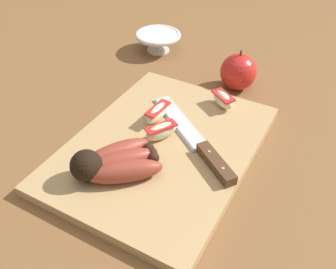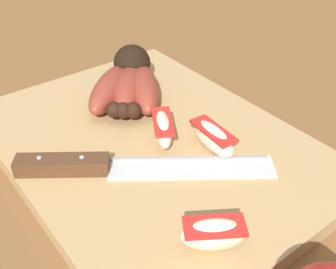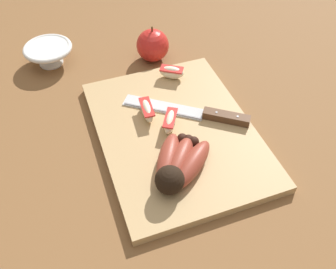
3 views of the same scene
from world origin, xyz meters
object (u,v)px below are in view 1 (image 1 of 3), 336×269
(apple_wedge_middle, at_px, (160,131))
(chefs_knife, at_px, (201,148))
(whole_apple, at_px, (238,72))
(apple_wedge_far, at_px, (158,112))
(apple_wedge_near, at_px, (223,99))
(banana_bunch, at_px, (113,162))
(ceramic_bowl, at_px, (158,40))

(apple_wedge_middle, bearing_deg, chefs_knife, 94.21)
(chefs_knife, relative_size, whole_apple, 2.56)
(apple_wedge_far, distance_m, whole_apple, 0.23)
(apple_wedge_near, relative_size, whole_apple, 0.65)
(banana_bunch, xyz_separation_m, apple_wedge_near, (-0.27, 0.09, -0.00))
(chefs_knife, xyz_separation_m, ceramic_bowl, (-0.33, -0.28, 0.00))
(chefs_knife, relative_size, apple_wedge_middle, 3.67)
(apple_wedge_far, bearing_deg, apple_wedge_near, 137.84)
(apple_wedge_middle, bearing_deg, ceramic_bowl, -149.31)
(banana_bunch, height_order, apple_wedge_far, banana_bunch)
(apple_wedge_near, relative_size, apple_wedge_middle, 0.94)
(chefs_knife, bearing_deg, apple_wedge_middle, -85.79)
(banana_bunch, bearing_deg, apple_wedge_near, 161.93)
(apple_wedge_far, bearing_deg, apple_wedge_middle, 34.66)
(ceramic_bowl, bearing_deg, apple_wedge_far, 30.00)
(banana_bunch, relative_size, whole_apple, 1.54)
(chefs_knife, height_order, apple_wedge_middle, apple_wedge_middle)
(chefs_knife, bearing_deg, apple_wedge_near, -172.22)
(apple_wedge_middle, xyz_separation_m, apple_wedge_far, (-0.05, -0.03, -0.00))
(apple_wedge_far, xyz_separation_m, ceramic_bowl, (-0.29, -0.17, -0.01))
(apple_wedge_middle, height_order, apple_wedge_far, apple_wedge_middle)
(chefs_knife, bearing_deg, ceramic_bowl, -139.69)
(banana_bunch, xyz_separation_m, whole_apple, (-0.38, 0.08, 0.00))
(apple_wedge_near, xyz_separation_m, whole_apple, (-0.11, -0.01, 0.00))
(whole_apple, relative_size, ceramic_bowl, 0.78)
(apple_wedge_near, bearing_deg, chefs_knife, 7.78)
(apple_wedge_near, distance_m, whole_apple, 0.11)
(whole_apple, bearing_deg, chefs_knife, 6.46)
(banana_bunch, relative_size, ceramic_bowl, 1.20)
(whole_apple, bearing_deg, ceramic_bowl, -106.04)
(ceramic_bowl, bearing_deg, banana_bunch, 21.26)
(banana_bunch, distance_m, chefs_knife, 0.16)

